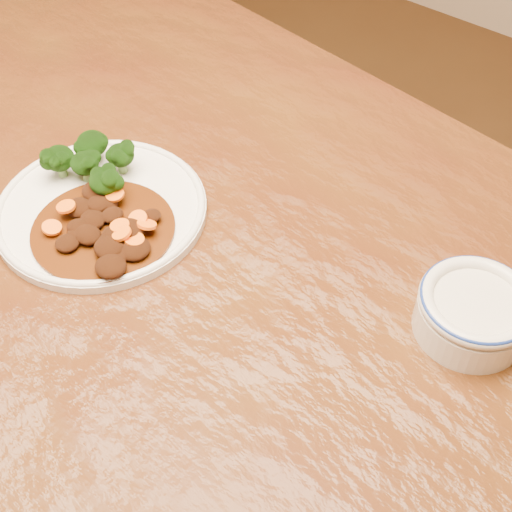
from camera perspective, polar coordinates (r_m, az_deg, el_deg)
The scene contains 6 objects.
ground at distance 1.49m, azimuth -4.56°, elevation -18.95°, with size 4.00×4.00×0.00m, color #4A2A12.
dining_table at distance 0.92m, azimuth -7.00°, elevation -2.05°, with size 1.60×1.09×0.75m.
dinner_plate at distance 0.90m, azimuth -12.31°, elevation 3.71°, with size 0.26×0.26×0.02m.
broccoli_florets at distance 0.93m, azimuth -13.05°, elevation 7.46°, with size 0.12×0.09×0.04m.
mince_stew at distance 0.86m, azimuth -11.97°, elevation 2.40°, with size 0.17×0.17×0.03m.
dip_bowl at distance 0.78m, azimuth 17.02°, elevation -4.21°, with size 0.12×0.12×0.05m.
Camera 1 is at (0.46, -0.39, 1.37)m, focal length 50.00 mm.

